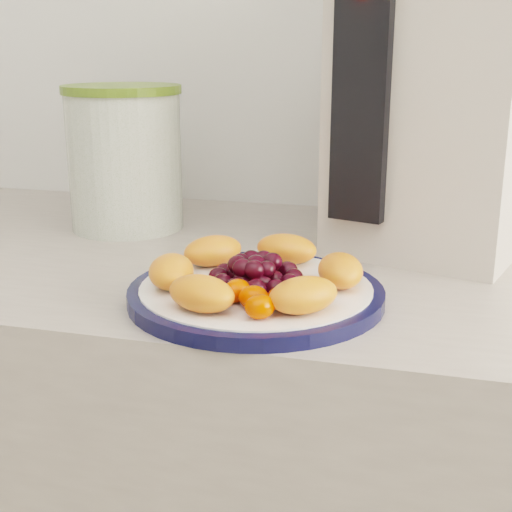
# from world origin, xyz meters

# --- Properties ---
(plate_rim) EXTENTS (0.27, 0.27, 0.01)m
(plate_rim) POSITION_xyz_m (-0.04, 1.03, 0.91)
(plate_rim) COLOR black
(plate_rim) RESTS_ON counter
(plate_face) EXTENTS (0.25, 0.25, 0.02)m
(plate_face) POSITION_xyz_m (-0.04, 1.03, 0.91)
(plate_face) COLOR white
(plate_face) RESTS_ON counter
(canister) EXTENTS (0.20, 0.20, 0.19)m
(canister) POSITION_xyz_m (-0.30, 1.28, 1.00)
(canister) COLOR #3D581D
(canister) RESTS_ON counter
(canister_lid) EXTENTS (0.21, 0.21, 0.01)m
(canister_lid) POSITION_xyz_m (-0.30, 1.28, 1.10)
(canister_lid) COLOR #546F22
(canister_lid) RESTS_ON canister
(appliance_body) EXTENTS (0.30, 0.36, 0.39)m
(appliance_body) POSITION_xyz_m (0.14, 1.34, 1.10)
(appliance_body) COLOR beige
(appliance_body) RESTS_ON counter
(appliance_panel) EXTENTS (0.07, 0.04, 0.29)m
(appliance_panel) POSITION_xyz_m (0.04, 1.19, 1.10)
(appliance_panel) COLOR black
(appliance_panel) RESTS_ON appliance_body
(fruit_plate) EXTENTS (0.24, 0.23, 0.03)m
(fruit_plate) POSITION_xyz_m (-0.04, 1.03, 0.93)
(fruit_plate) COLOR orange
(fruit_plate) RESTS_ON plate_face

